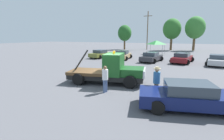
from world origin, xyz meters
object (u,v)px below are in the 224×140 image
at_px(person_at_hood, 105,77).
at_px(parked_car_silver, 217,60).
at_px(tow_truck, 111,71).
at_px(person_near_truck, 157,80).
at_px(utility_pole, 148,30).
at_px(foreground_car, 192,96).
at_px(parked_car_maroon, 182,58).
at_px(tree_right, 125,33).
at_px(tree_center, 172,29).
at_px(canopy_tent_green, 156,42).
at_px(parked_car_olive, 101,54).
at_px(parked_car_tan, 122,55).
at_px(tree_left, 195,28).
at_px(parked_car_charcoal, 151,57).

height_order(person_at_hood, parked_car_silver, person_at_hood).
distance_m(tow_truck, person_near_truck, 4.09).
bearing_deg(person_at_hood, utility_pole, -70.45).
height_order(foreground_car, parked_car_maroon, same).
distance_m(tow_truck, tree_right, 34.68).
bearing_deg(tree_center, foreground_car, -82.82).
relative_size(person_at_hood, canopy_tent_green, 0.58).
relative_size(canopy_tent_green, utility_pole, 0.30).
bearing_deg(parked_car_olive, parked_car_maroon, -82.54).
bearing_deg(person_at_hood, parked_car_tan, -62.64).
relative_size(parked_car_silver, utility_pole, 0.50).
height_order(parked_car_olive, parked_car_tan, same).
height_order(foreground_car, tree_left, tree_left).
distance_m(parked_car_silver, tree_left, 23.97).
relative_size(parked_car_olive, tree_right, 0.72).
height_order(parked_car_silver, tree_left, tree_left).
distance_m(parked_car_olive, parked_car_maroon, 12.52).
relative_size(parked_car_olive, parked_car_charcoal, 0.99).
distance_m(parked_car_tan, utility_pole, 22.11).
bearing_deg(tree_right, parked_car_olive, -81.74).
distance_m(parked_car_silver, utility_pole, 26.49).
bearing_deg(utility_pole, tree_center, 0.85).
distance_m(tow_truck, parked_car_olive, 15.98).
distance_m(parked_car_charcoal, canopy_tent_green, 10.51).
relative_size(parked_car_olive, tree_center, 0.59).
height_order(parked_car_silver, canopy_tent_green, canopy_tent_green).
xyz_separation_m(person_at_hood, parked_car_maroon, (3.88, 15.49, -0.33)).
bearing_deg(tow_truck, person_at_hood, -85.90).
bearing_deg(utility_pole, person_near_truck, -76.29).
distance_m(parked_car_charcoal, tree_right, 23.34).
relative_size(tow_truck, parked_car_tan, 1.38).
relative_size(foreground_car, canopy_tent_green, 1.88).
height_order(tow_truck, foreground_car, tow_truck).
xyz_separation_m(tree_left, utility_pole, (-11.34, -1.14, -0.34)).
distance_m(foreground_car, parked_car_olive, 21.44).
xyz_separation_m(parked_car_charcoal, tree_right, (-11.29, 20.09, 3.66)).
height_order(parked_car_charcoal, parked_car_maroon, same).
xyz_separation_m(person_near_truck, tree_left, (2.36, 37.95, 4.46)).
distance_m(person_at_hood, parked_car_tan, 16.27).
bearing_deg(person_at_hood, parked_car_olive, -50.90).
bearing_deg(person_at_hood, tree_center, -79.78).
xyz_separation_m(tree_left, tree_center, (-5.24, -1.05, -0.26)).
relative_size(person_near_truck, parked_car_olive, 0.39).
height_order(parked_car_olive, tree_right, tree_right).
xyz_separation_m(parked_car_silver, canopy_tent_green, (-9.16, 10.12, 1.68)).
relative_size(foreground_car, tree_right, 0.85).
bearing_deg(person_at_hood, canopy_tent_green, -76.42).
xyz_separation_m(person_near_truck, tree_right, (-14.51, 34.51, 3.25)).
bearing_deg(parked_car_tan, tree_right, 13.93).
bearing_deg(canopy_tent_green, parked_car_maroon, -61.58).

